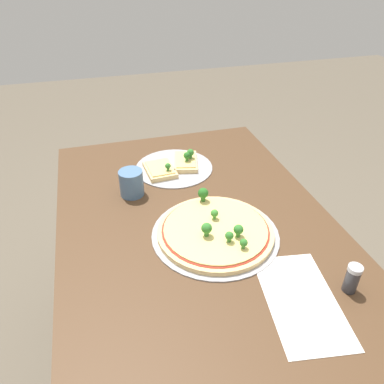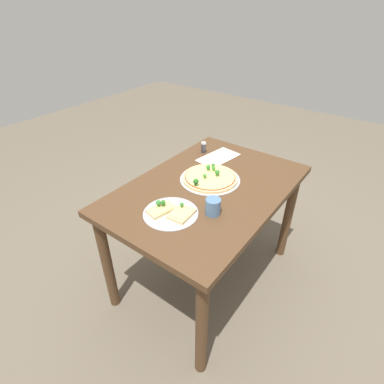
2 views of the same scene
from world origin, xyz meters
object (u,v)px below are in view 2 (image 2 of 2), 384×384
at_px(pizza_tray_slice, 171,212).
at_px(drinking_cup, 213,207).
at_px(pizza_tray_whole, 210,178).
at_px(dining_table, 207,201).
at_px(condiment_shaker, 203,147).

xyz_separation_m(pizza_tray_slice, drinking_cup, (0.12, -0.17, 0.03)).
distance_m(pizza_tray_whole, drinking_cup, 0.33).
relative_size(dining_table, pizza_tray_whole, 3.30).
height_order(pizza_tray_whole, pizza_tray_slice, pizza_tray_whole).
distance_m(pizza_tray_whole, condiment_shaker, 0.36).
bearing_deg(dining_table, drinking_cup, -140.42).
relative_size(pizza_tray_whole, drinking_cup, 4.16).
bearing_deg(dining_table, condiment_shaker, 38.40).
xyz_separation_m(dining_table, condiment_shaker, (0.34, 0.27, 0.14)).
height_order(dining_table, pizza_tray_slice, pizza_tray_slice).
xyz_separation_m(pizza_tray_whole, drinking_cup, (-0.26, -0.19, 0.03)).
bearing_deg(drinking_cup, condiment_shaker, 38.83).
xyz_separation_m(pizza_tray_whole, condiment_shaker, (0.27, 0.24, 0.03)).
xyz_separation_m(drinking_cup, condiment_shaker, (0.54, 0.43, -0.00)).
xyz_separation_m(pizza_tray_whole, pizza_tray_slice, (-0.39, -0.03, -0.00)).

